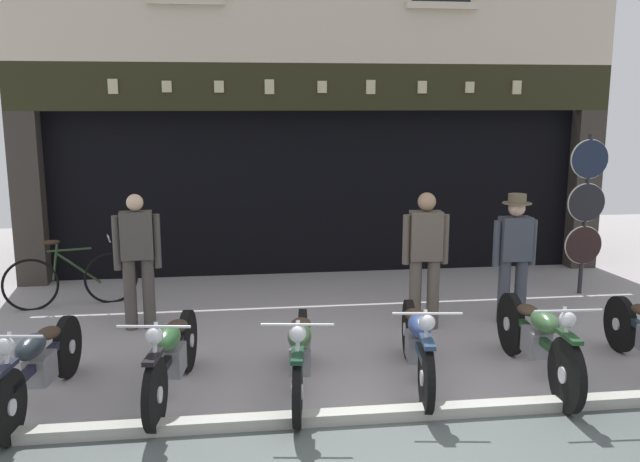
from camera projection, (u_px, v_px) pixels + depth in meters
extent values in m
cube|color=#9B9495|center=(322.00, 279.00, 10.77)|extent=(21.23, 10.00, 0.08)
cube|color=#A8A89E|center=(395.00, 418.00, 5.97)|extent=(21.23, 0.16, 0.18)
cube|color=black|center=(306.00, 179.00, 12.76)|extent=(8.49, 4.00, 2.60)
cube|color=#332D28|center=(29.00, 199.00, 10.14)|extent=(0.44, 0.36, 2.60)
cube|color=#332D28|center=(583.00, 190.00, 11.25)|extent=(0.44, 0.36, 2.60)
cube|color=black|center=(318.00, 183.00, 11.03)|extent=(8.12, 0.03, 2.18)
cube|color=black|center=(321.00, 87.00, 10.32)|extent=(9.23, 0.24, 0.70)
cube|color=#C6B789|center=(113.00, 86.00, 9.81)|extent=(0.14, 0.03, 0.21)
cube|color=#C6B789|center=(167.00, 87.00, 9.90)|extent=(0.14, 0.03, 0.17)
cube|color=#C6B789|center=(219.00, 87.00, 10.00)|extent=(0.14, 0.03, 0.17)
cube|color=#C6B789|center=(269.00, 87.00, 10.09)|extent=(0.14, 0.03, 0.21)
cube|color=#C6B789|center=(322.00, 87.00, 10.19)|extent=(0.14, 0.03, 0.18)
cube|color=#C6B789|center=(371.00, 87.00, 10.28)|extent=(0.14, 0.03, 0.21)
cube|color=#C6B789|center=(422.00, 87.00, 10.38)|extent=(0.14, 0.03, 0.19)
cube|color=#C6B789|center=(470.00, 87.00, 10.48)|extent=(0.14, 0.03, 0.17)
cube|color=#C6B789|center=(517.00, 87.00, 10.58)|extent=(0.14, 0.03, 0.21)
cube|color=beige|center=(186.00, 1.00, 9.68)|extent=(1.10, 0.12, 0.10)
cube|color=beige|center=(442.00, 6.00, 10.16)|extent=(1.10, 0.12, 0.10)
cylinder|color=black|center=(7.00, 407.00, 5.49)|extent=(0.14, 0.63, 0.62)
cylinder|color=silver|center=(7.00, 407.00, 5.49)|extent=(0.12, 0.15, 0.14)
cylinder|color=black|center=(68.00, 347.00, 6.84)|extent=(0.15, 0.63, 0.62)
cylinder|color=silver|center=(68.00, 347.00, 6.84)|extent=(0.13, 0.15, 0.14)
cube|color=black|center=(40.00, 361.00, 6.14)|extent=(0.22, 1.27, 0.07)
cube|color=slate|center=(40.00, 368.00, 6.16)|extent=(0.24, 0.34, 0.26)
ellipsoid|color=#1D252A|center=(30.00, 347.00, 5.94)|extent=(0.27, 0.48, 0.20)
ellipsoid|color=#38281E|center=(49.00, 333.00, 6.35)|extent=(0.23, 0.32, 0.10)
cube|color=black|center=(3.00, 369.00, 5.43)|extent=(0.14, 0.37, 0.04)
sphere|color=silver|center=(5.00, 346.00, 5.45)|extent=(0.15, 0.15, 0.15)
cylinder|color=silver|center=(4.00, 337.00, 5.44)|extent=(0.62, 0.10, 0.02)
cylinder|color=silver|center=(6.00, 372.00, 5.47)|extent=(0.07, 0.28, 0.61)
cylinder|color=black|center=(155.00, 395.00, 5.71)|extent=(0.16, 0.64, 0.63)
cylinder|color=silver|center=(155.00, 395.00, 5.71)|extent=(0.12, 0.15, 0.14)
cylinder|color=black|center=(187.00, 340.00, 7.00)|extent=(0.17, 0.64, 0.63)
cylinder|color=silver|center=(187.00, 340.00, 7.00)|extent=(0.13, 0.15, 0.14)
cube|color=black|center=(172.00, 353.00, 6.34)|extent=(0.24, 1.21, 0.07)
cube|color=slate|center=(173.00, 360.00, 6.35)|extent=(0.24, 0.35, 0.26)
ellipsoid|color=#29532A|center=(167.00, 338.00, 6.14)|extent=(0.28, 0.49, 0.20)
ellipsoid|color=#38281E|center=(177.00, 326.00, 6.53)|extent=(0.24, 0.33, 0.10)
cube|color=black|center=(153.00, 357.00, 5.65)|extent=(0.15, 0.37, 0.04)
sphere|color=silver|center=(154.00, 336.00, 5.68)|extent=(0.15, 0.15, 0.15)
cylinder|color=silver|center=(154.00, 327.00, 5.66)|extent=(0.62, 0.11, 0.02)
cylinder|color=silver|center=(155.00, 360.00, 5.70)|extent=(0.07, 0.23, 0.62)
cylinder|color=black|center=(298.00, 392.00, 5.79)|extent=(0.15, 0.62, 0.62)
cylinder|color=silver|center=(298.00, 392.00, 5.79)|extent=(0.12, 0.15, 0.14)
cylinder|color=black|center=(303.00, 338.00, 7.10)|extent=(0.16, 0.62, 0.62)
cylinder|color=silver|center=(303.00, 338.00, 7.10)|extent=(0.13, 0.15, 0.14)
cube|color=#123020|center=(300.00, 350.00, 6.42)|extent=(0.24, 1.22, 0.07)
cube|color=slate|center=(300.00, 357.00, 6.43)|extent=(0.24, 0.34, 0.26)
ellipsoid|color=#2C4727|center=(300.00, 336.00, 6.23)|extent=(0.28, 0.49, 0.20)
ellipsoid|color=#38281E|center=(301.00, 324.00, 6.62)|extent=(0.24, 0.32, 0.10)
cube|color=#123020|center=(297.00, 356.00, 5.73)|extent=(0.15, 0.37, 0.04)
sphere|color=silver|center=(297.00, 334.00, 5.76)|extent=(0.15, 0.15, 0.15)
cylinder|color=silver|center=(297.00, 325.00, 5.74)|extent=(0.62, 0.11, 0.02)
cylinder|color=silver|center=(298.00, 358.00, 5.78)|extent=(0.07, 0.28, 0.60)
cylinder|color=black|center=(426.00, 378.00, 6.05)|extent=(0.16, 0.64, 0.64)
cylinder|color=silver|center=(426.00, 378.00, 6.05)|extent=(0.12, 0.15, 0.14)
cylinder|color=black|center=(409.00, 329.00, 7.34)|extent=(0.17, 0.65, 0.64)
cylinder|color=silver|center=(409.00, 329.00, 7.34)|extent=(0.13, 0.15, 0.14)
cube|color=#21334F|center=(417.00, 340.00, 6.67)|extent=(0.24, 1.21, 0.07)
cube|color=slate|center=(417.00, 346.00, 6.68)|extent=(0.24, 0.34, 0.26)
ellipsoid|color=navy|center=(420.00, 325.00, 6.48)|extent=(0.28, 0.49, 0.20)
ellipsoid|color=#38281E|center=(414.00, 315.00, 6.87)|extent=(0.24, 0.32, 0.10)
cube|color=#21334F|center=(428.00, 342.00, 5.98)|extent=(0.15, 0.37, 0.04)
sphere|color=silver|center=(427.00, 322.00, 6.01)|extent=(0.15, 0.15, 0.15)
cylinder|color=silver|center=(427.00, 314.00, 6.00)|extent=(0.62, 0.11, 0.02)
cylinder|color=silver|center=(427.00, 346.00, 6.03)|extent=(0.08, 0.29, 0.60)
cylinder|color=black|center=(567.00, 375.00, 6.07)|extent=(0.11, 0.68, 0.68)
cylinder|color=silver|center=(567.00, 375.00, 6.07)|extent=(0.11, 0.15, 0.15)
cylinder|color=black|center=(511.00, 324.00, 7.46)|extent=(0.12, 0.68, 0.68)
cylinder|color=silver|center=(511.00, 324.00, 7.46)|extent=(0.12, 0.16, 0.15)
cube|color=#1A381C|center=(537.00, 335.00, 6.74)|extent=(0.14, 1.31, 0.07)
cube|color=slate|center=(536.00, 342.00, 6.75)|extent=(0.22, 0.33, 0.26)
ellipsoid|color=#31532F|center=(545.00, 321.00, 6.53)|extent=(0.24, 0.47, 0.20)
ellipsoid|color=#38281E|center=(528.00, 310.00, 6.96)|extent=(0.22, 0.31, 0.10)
cube|color=#1A381C|center=(569.00, 337.00, 6.00)|extent=(0.12, 0.36, 0.04)
sphere|color=silver|center=(568.00, 319.00, 6.03)|extent=(0.15, 0.15, 0.15)
cylinder|color=silver|center=(568.00, 311.00, 6.01)|extent=(0.62, 0.06, 0.02)
cylinder|color=silver|center=(567.00, 343.00, 6.05)|extent=(0.05, 0.23, 0.62)
cylinder|color=black|center=(620.00, 324.00, 7.54)|extent=(0.12, 0.63, 0.62)
cylinder|color=silver|center=(620.00, 324.00, 7.54)|extent=(0.12, 0.14, 0.14)
cylinder|color=#47423D|center=(149.00, 292.00, 8.28)|extent=(0.15, 0.15, 0.90)
cylinder|color=#47423D|center=(130.00, 294.00, 8.23)|extent=(0.15, 0.15, 0.90)
cube|color=#47423D|center=(136.00, 235.00, 8.12)|extent=(0.40, 0.26, 0.57)
cube|color=silver|center=(136.00, 228.00, 8.22)|extent=(0.14, 0.03, 0.32)
cube|color=navy|center=(137.00, 229.00, 8.23)|extent=(0.05, 0.02, 0.30)
cylinder|color=#47423D|center=(157.00, 241.00, 8.19)|extent=(0.09, 0.09, 0.66)
cylinder|color=#47423D|center=(116.00, 243.00, 8.08)|extent=(0.09, 0.09, 0.66)
sphere|color=beige|center=(135.00, 202.00, 8.04)|extent=(0.20, 0.20, 0.20)
cylinder|color=brown|center=(433.00, 293.00, 8.27)|extent=(0.15, 0.15, 0.88)
cylinder|color=brown|center=(415.00, 294.00, 8.26)|extent=(0.15, 0.15, 0.88)
cube|color=brown|center=(426.00, 236.00, 8.13)|extent=(0.39, 0.25, 0.59)
cube|color=silver|center=(424.00, 228.00, 8.23)|extent=(0.14, 0.03, 0.33)
cube|color=black|center=(424.00, 229.00, 8.24)|extent=(0.05, 0.02, 0.31)
cylinder|color=brown|center=(445.00, 239.00, 8.15)|extent=(0.09, 0.09, 0.60)
cylinder|color=brown|center=(406.00, 240.00, 8.12)|extent=(0.09, 0.09, 0.60)
sphere|color=#9E7A5B|center=(427.00, 202.00, 8.05)|extent=(0.22, 0.22, 0.22)
cylinder|color=#3D424C|center=(520.00, 290.00, 8.52)|extent=(0.15, 0.15, 0.82)
cylinder|color=#3D424C|center=(504.00, 291.00, 8.49)|extent=(0.15, 0.15, 0.82)
cube|color=#3D424C|center=(515.00, 239.00, 8.38)|extent=(0.38, 0.23, 0.54)
cube|color=silver|center=(511.00, 232.00, 8.48)|extent=(0.14, 0.02, 0.30)
cube|color=brown|center=(511.00, 232.00, 8.50)|extent=(0.05, 0.01, 0.28)
cylinder|color=#3D424C|center=(533.00, 242.00, 8.43)|extent=(0.09, 0.09, 0.57)
cylinder|color=#3D424C|center=(497.00, 244.00, 8.36)|extent=(0.09, 0.09, 0.57)
sphere|color=beige|center=(517.00, 208.00, 8.31)|extent=(0.21, 0.21, 0.21)
cylinder|color=brown|center=(517.00, 203.00, 8.30)|extent=(0.36, 0.36, 0.01)
cylinder|color=brown|center=(517.00, 199.00, 8.29)|extent=(0.22, 0.22, 0.11)
cylinder|color=#232328|center=(585.00, 215.00, 9.65)|extent=(0.06, 0.06, 2.29)
cylinder|color=#192338|center=(590.00, 159.00, 9.48)|extent=(0.53, 0.03, 0.53)
torus|color=silver|center=(589.00, 159.00, 9.49)|extent=(0.56, 0.04, 0.56)
cylinder|color=black|center=(587.00, 203.00, 9.59)|extent=(0.53, 0.03, 0.53)
torus|color=silver|center=(586.00, 202.00, 9.61)|extent=(0.56, 0.04, 0.56)
cylinder|color=black|center=(583.00, 245.00, 9.71)|extent=(0.53, 0.03, 0.53)
torus|color=silver|center=(583.00, 245.00, 9.72)|extent=(0.56, 0.04, 0.56)
cube|color=beige|center=(176.00, 163.00, 10.53)|extent=(0.71, 0.02, 0.96)
cube|color=#232328|center=(175.00, 139.00, 10.45)|extent=(0.71, 0.01, 0.20)
cube|color=beige|center=(104.00, 165.00, 10.40)|extent=(0.80, 0.02, 0.97)
cube|color=#1E3323|center=(103.00, 140.00, 10.31)|extent=(0.80, 0.01, 0.20)
torus|color=black|center=(111.00, 278.00, 9.36)|extent=(0.71, 0.20, 0.72)
torus|color=black|center=(30.00, 285.00, 9.01)|extent=(0.71, 0.20, 0.72)
cylinder|color=#23381E|center=(79.00, 268.00, 9.19)|extent=(0.56, 0.16, 0.49)
cylinder|color=#23381E|center=(69.00, 250.00, 9.10)|extent=(0.56, 0.16, 0.03)
cylinder|color=#23381E|center=(55.00, 261.00, 9.07)|extent=(0.12, 0.05, 0.52)
ellipsoid|color=#332319|center=(51.00, 242.00, 9.00)|extent=(0.26, 0.17, 0.06)
cylinder|color=silver|center=(109.00, 238.00, 9.26)|extent=(0.13, 0.49, 0.02)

